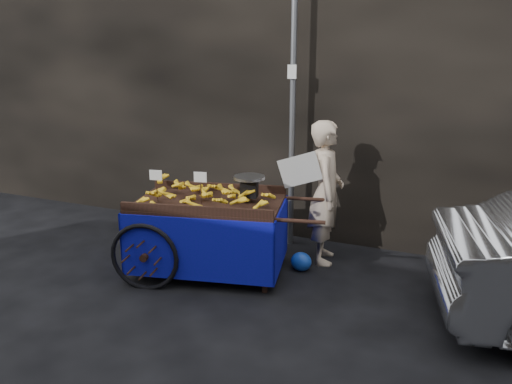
% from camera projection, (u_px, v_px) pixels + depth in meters
% --- Properties ---
extents(ground, '(80.00, 80.00, 0.00)m').
position_uv_depth(ground, '(231.00, 275.00, 6.13)').
color(ground, black).
rests_on(ground, ground).
extents(building_wall, '(13.50, 2.00, 5.00)m').
position_uv_depth(building_wall, '(328.00, 62.00, 7.61)').
color(building_wall, black).
rests_on(building_wall, ground).
extents(street_pole, '(0.12, 0.10, 4.00)m').
position_uv_depth(street_pole, '(293.00, 102.00, 6.63)').
color(street_pole, slate).
rests_on(street_pole, ground).
extents(banana_cart, '(2.62, 1.60, 1.33)m').
position_uv_depth(banana_cart, '(204.00, 208.00, 6.03)').
color(banana_cart, black).
rests_on(banana_cart, ground).
extents(vendor, '(0.87, 0.76, 1.84)m').
position_uv_depth(vendor, '(326.00, 192.00, 6.34)').
color(vendor, '#C0A98F').
rests_on(vendor, ground).
extents(plastic_bag, '(0.27, 0.21, 0.24)m').
position_uv_depth(plastic_bag, '(301.00, 262.00, 6.23)').
color(plastic_bag, '#1742AE').
rests_on(plastic_bag, ground).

